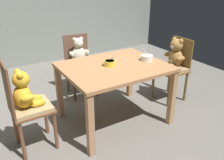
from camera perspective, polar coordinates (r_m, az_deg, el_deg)
The scene contains 7 objects.
ground_plane at distance 3.01m, azimuth 0.50°, elevation -9.62°, with size 5.20×5.20×0.04m.
dining_table at distance 2.71m, azimuth 0.55°, elevation 1.62°, with size 1.14×0.92×0.71m.
teddy_chair_near_left at distance 2.40m, azimuth -20.02°, elevation -4.31°, with size 0.39×0.37×0.94m.
teddy_chair_far_center at distance 3.45m, azimuth -7.79°, elevation 5.23°, with size 0.43×0.42×0.86m.
teddy_chair_near_right at distance 3.35m, azimuth 14.63°, elevation 4.57°, with size 0.38×0.38×0.88m.
porridge_bowl_white_near_right at distance 2.85m, azimuth 8.34°, elevation 5.30°, with size 0.14×0.15×0.13m.
porridge_bowl_yellow_center at distance 2.65m, azimuth -0.55°, elevation 4.09°, with size 0.13×0.14×0.13m.
Camera 1 is at (-1.33, -2.12, 1.64)m, focal length 38.20 mm.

